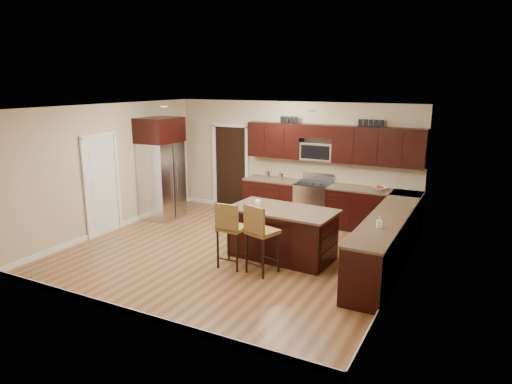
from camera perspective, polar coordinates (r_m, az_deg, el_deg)
The scene contains 22 objects.
floor at distance 8.71m, azimuth -2.83°, elevation -7.48°, with size 6.00×6.00×0.00m, color brown.
ceiling at distance 8.14m, azimuth -3.05°, elevation 10.54°, with size 6.00×6.00×0.00m, color silver.
wall_back at distance 10.74m, azimuth 4.49°, elevation 4.02°, with size 6.00×6.00×0.00m, color #C2B08C.
wall_left at distance 10.15m, azimuth -17.75°, elevation 2.84°, with size 5.50×5.50×0.00m, color #C2B08C.
wall_right at distance 7.32m, azimuth 17.80°, elevation -1.16°, with size 5.50×5.50×0.00m, color #C2B08C.
base_cabinets at distance 9.14m, azimuth 12.20°, elevation -3.70°, with size 4.02×3.96×0.92m.
upper_cabinets at distance 10.16m, azimuth 9.63°, elevation 6.11°, with size 4.00×0.33×0.80m.
range at distance 10.41m, azimuth 7.20°, elevation -1.30°, with size 0.76×0.64×1.11m.
microwave at distance 10.32m, azimuth 7.69°, elevation 5.06°, with size 0.76×0.31×0.40m, color silver.
doorway at distance 11.52m, azimuth -3.16°, elevation 3.07°, with size 0.85×0.03×2.06m, color black.
pantry_door at distance 9.99m, azimuth -18.74°, elevation 0.67°, with size 0.03×0.80×2.04m, color white.
letter_decor at distance 10.15m, azimuth 8.95°, elevation 8.72°, with size 2.20×0.03×0.15m, color black, non-canonical shape.
island at distance 8.33m, azimuth 3.29°, elevation -5.35°, with size 1.97×1.12×0.92m.
stool_left at distance 7.77m, azimuth -3.22°, elevation -4.45°, with size 0.44×0.44×1.17m.
stool_mid at distance 7.51m, azimuth 0.46°, elevation -4.94°, with size 0.55×0.55×1.19m.
refrigerator at distance 10.79m, azimuth -11.77°, elevation 3.05°, with size 0.79×0.95×2.35m.
floor_mat at distance 9.63m, azimuth 2.51°, elevation -5.35°, with size 0.94×0.63×0.01m, color brown.
fruit_bowl at distance 9.91m, azimuth 15.16°, elevation 0.45°, with size 0.31×0.31×0.08m, color silver.
soap_bottle at distance 7.36m, azimuth 15.17°, elevation -3.67°, with size 0.08×0.08×0.17m, color #B2B2B2.
canister_tall at distance 10.73m, azimuth 1.48°, elevation 2.19°, with size 0.12×0.12×0.18m, color silver.
canister_short at distance 10.59m, azimuth 3.16°, elevation 1.94°, with size 0.11×0.11×0.15m, color silver.
island_jar at distance 8.37m, azimuth 0.21°, elevation -1.36°, with size 0.10×0.10×0.10m, color white.
Camera 1 is at (4.11, -7.01, 3.14)m, focal length 32.00 mm.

